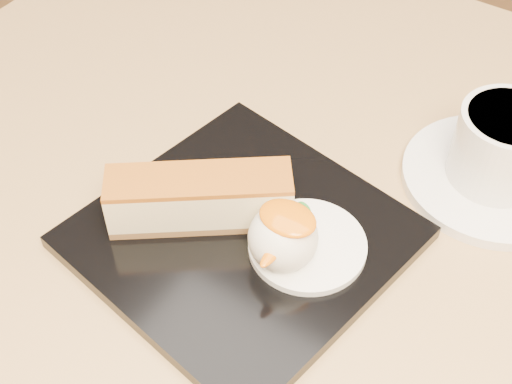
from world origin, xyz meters
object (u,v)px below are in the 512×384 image
Objects in this scene: ice_cream_scoop at (283,238)px; saucer at (491,178)px; coffee_cup at (505,146)px; table at (256,320)px; dessert_plate at (242,237)px; cheesecake at (200,198)px.

saucer is at bearing 60.62° from ice_cream_scoop.
coffee_cup is (0.00, -0.00, 0.04)m from saucer.
table is 15.55× the size of ice_cream_scoop.
ice_cream_scoop is at bearing -119.38° from saucer.
coffee_cup is at bearing 50.35° from dessert_plate.
coffee_cup is (0.10, 0.17, 0.01)m from ice_cream_scoop.
cheesecake is 0.25m from coffee_cup.
cheesecake is (-0.03, -0.03, 0.19)m from table.
ice_cream_scoop is 0.34× the size of saucer.
ice_cream_scoop is at bearing -101.36° from coffee_cup.
saucer is 0.04m from coffee_cup.
coffee_cup reaches higher than dessert_plate.
saucer is (0.17, 0.18, -0.03)m from cheesecake.
table is 0.20m from cheesecake.
table is 0.16m from dessert_plate.
coffee_cup is (0.15, 0.14, 0.20)m from table.
dessert_plate is 0.22m from saucer.
saucer is (0.14, 0.17, -0.00)m from dessert_plate.
ice_cream_scoop is 0.20m from coffee_cup.
ice_cream_scoop is at bearing -36.99° from cheesecake.
cheesecake reaches higher than dessert_plate.
coffee_cup is at bearing 60.06° from ice_cream_scoop.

